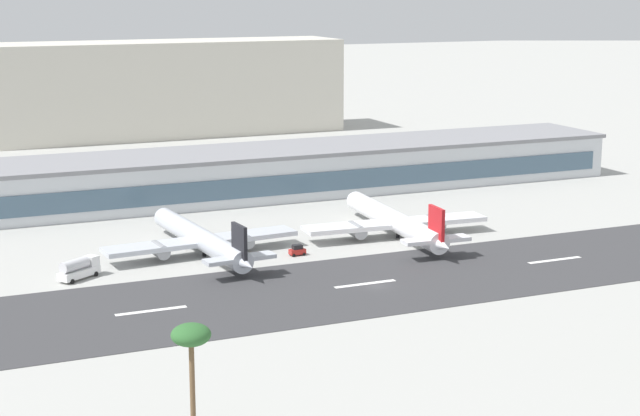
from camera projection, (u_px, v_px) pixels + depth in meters
ground_plane at (378, 286)px, 182.97m from camera, size 1400.00×1400.00×0.00m
runway_strip at (373, 283)px, 184.79m from camera, size 800.00×35.83×0.08m
runway_centreline_dash_3 at (151, 311)px, 168.96m from camera, size 12.00×1.20×0.01m
runway_centreline_dash_4 at (365, 284)px, 184.20m from camera, size 12.00×1.20×0.01m
runway_centreline_dash_5 at (555, 260)px, 200.20m from camera, size 12.00×1.20×0.01m
terminal_building at (227, 175)px, 258.11m from camera, size 213.70×27.11×11.86m
distant_hotel_block at (170, 88)px, 365.13m from camera, size 123.03×29.36×33.37m
airliner_black_tail_gate_0 at (203, 240)px, 202.68m from camera, size 40.03×48.26×10.08m
airliner_red_tail_gate_1 at (398, 223)px, 217.43m from camera, size 40.95×49.90×10.41m
service_fuel_truck_0 at (79, 268)px, 187.17m from camera, size 8.50×6.91×3.95m
service_baggage_tug_1 at (297, 250)px, 203.70m from camera, size 3.28×2.02×2.20m
palm_tree_1 at (191, 339)px, 119.22m from camera, size 4.73×4.73×14.12m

